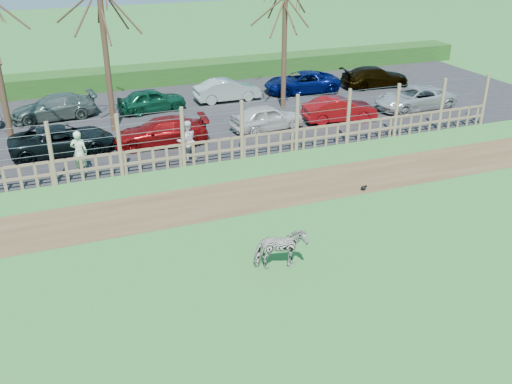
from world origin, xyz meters
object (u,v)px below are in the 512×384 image
object	(u,v)px
car_4	(267,117)
tree_mid	(103,26)
car_6	(414,98)
car_3	(161,132)
car_2	(62,140)
car_12	(302,82)
car_5	(339,109)
crow	(364,188)
car_10	(152,100)
visitor_b	(187,141)
car_9	(54,107)
tree_right	(285,6)
zebra	(280,250)
visitor_a	(79,152)
car_13	(375,77)
car_11	(227,90)

from	to	relation	value
car_4	tree_mid	bearing A→B (deg)	64.55
car_6	car_3	bearing A→B (deg)	-88.63
car_3	car_4	distance (m)	5.17
car_2	car_12	bearing A→B (deg)	-70.76
tree_mid	car_12	bearing A→B (deg)	14.21
car_5	car_3	bearing A→B (deg)	97.69
crow	car_10	xyz separation A→B (m)	(-5.29, 12.47, 0.54)
visitor_b	car_5	size ratio (longest dim) A/B	0.47
tree_mid	car_9	distance (m)	5.67
crow	car_5	distance (m)	8.09
tree_right	visitor_b	size ratio (longest dim) A/B	4.26
car_6	visitor_b	bearing A→B (deg)	-78.83
zebra	car_6	size ratio (longest dim) A/B	0.34
visitor_a	car_4	size ratio (longest dim) A/B	0.49
car_13	car_11	bearing A→B (deg)	92.19
tree_right	car_10	bearing A→B (deg)	164.57
car_2	car_13	size ratio (longest dim) A/B	1.04
car_12	car_10	bearing A→B (deg)	-79.22
car_9	car_10	xyz separation A→B (m)	(4.85, -0.48, 0.00)
crow	visitor_b	bearing A→B (deg)	136.29
crow	car_2	distance (m)	12.77
crow	car_4	bearing A→B (deg)	95.83
car_2	car_6	world-z (taller)	same
car_4	car_12	size ratio (longest dim) A/B	0.82
crow	car_13	distance (m)	15.03
car_2	car_3	distance (m)	4.17
visitor_b	car_12	world-z (taller)	visitor_b
tree_mid	car_12	distance (m)	12.28
car_2	car_9	world-z (taller)	same
visitor_b	car_2	bearing A→B (deg)	-38.20
zebra	crow	bearing A→B (deg)	-45.31
zebra	car_2	world-z (taller)	car_2
visitor_a	car_12	world-z (taller)	visitor_a
car_4	car_13	distance (m)	10.30
car_13	car_3	bearing A→B (deg)	114.55
car_5	car_11	size ratio (longest dim) A/B	1.00
car_3	car_4	world-z (taller)	same
visitor_b	car_4	bearing A→B (deg)	-160.02
tree_right	car_12	bearing A→B (deg)	46.92
crow	car_10	world-z (taller)	car_10
car_4	car_13	size ratio (longest dim) A/B	0.85
car_11	car_2	bearing A→B (deg)	118.69
zebra	car_13	distance (m)	20.98
visitor_a	car_2	world-z (taller)	visitor_a
zebra	car_9	bearing A→B (deg)	25.06
car_9	car_12	xyz separation A→B (m)	(13.70, 0.01, 0.00)
car_9	tree_mid	bearing A→B (deg)	36.20
car_10	car_11	size ratio (longest dim) A/B	0.97
car_6	car_12	distance (m)	6.59
car_9	crow	bearing A→B (deg)	32.47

